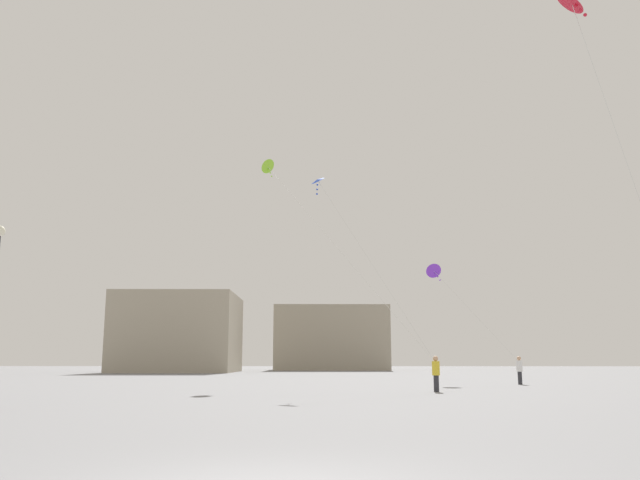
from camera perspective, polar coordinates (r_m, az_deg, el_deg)
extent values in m
cylinder|color=#2D2D33|center=(30.58, 10.20, -12.33)|extent=(0.24, 0.24, 0.73)
cylinder|color=yellow|center=(30.56, 10.16, -11.05)|extent=(0.35, 0.35, 0.64)
sphere|color=tan|center=(30.56, 10.13, -10.23)|extent=(0.24, 0.24, 0.24)
cylinder|color=#2D2D33|center=(40.81, 17.19, -11.53)|extent=(0.24, 0.24, 0.75)
cylinder|color=white|center=(40.80, 17.14, -10.55)|extent=(0.36, 0.36, 0.65)
sphere|color=tan|center=(40.80, 17.10, -9.93)|extent=(0.24, 0.24, 0.24)
cone|color=red|center=(20.95, 21.21, 19.00)|extent=(1.03, 1.12, 0.68)
sphere|color=red|center=(20.78, 21.57, 18.63)|extent=(0.10, 0.10, 0.10)
sphere|color=red|center=(20.61, 21.93, 18.25)|extent=(0.10, 0.10, 0.10)
sphere|color=red|center=(20.44, 22.30, 17.86)|extent=(0.10, 0.10, 0.10)
cylinder|color=silver|center=(21.63, 26.09, 3.88)|extent=(4.54, 3.94, 10.21)
cone|color=#8CD12D|center=(43.76, -4.67, 6.52)|extent=(1.16, 1.21, 0.92)
sphere|color=#8CD12D|center=(43.79, -4.53, 6.22)|extent=(0.10, 0.10, 0.10)
sphere|color=#8CD12D|center=(43.82, -4.40, 5.91)|extent=(0.10, 0.10, 0.10)
sphere|color=#8CD12D|center=(43.86, -4.27, 5.61)|extent=(0.10, 0.10, 0.10)
cylinder|color=silver|center=(36.46, 1.38, -0.51)|extent=(9.24, 11.31, 12.93)
cone|color=purple|center=(43.37, 9.95, -2.65)|extent=(1.08, 0.74, 0.93)
sphere|color=purple|center=(43.37, 10.13, -2.93)|extent=(0.10, 0.10, 0.10)
sphere|color=purple|center=(43.38, 10.32, -3.20)|extent=(0.10, 0.10, 0.10)
sphere|color=purple|center=(43.39, 10.51, -3.48)|extent=(0.10, 0.10, 0.10)
cylinder|color=silver|center=(41.91, 13.40, -6.34)|extent=(4.47, 3.13, 5.95)
cone|color=blue|center=(33.65, -0.21, 5.29)|extent=(1.00, 1.01, 0.49)
sphere|color=blue|center=(33.73, -0.23, 4.89)|extent=(0.10, 0.10, 0.10)
sphere|color=blue|center=(33.81, -0.25, 4.48)|extent=(0.10, 0.10, 0.10)
sphere|color=blue|center=(33.89, -0.27, 4.08)|extent=(0.10, 0.10, 0.10)
cylinder|color=silver|center=(31.67, 4.68, -2.27)|extent=(5.51, 2.11, 9.30)
cube|color=#A39984|center=(81.20, -12.26, -8.03)|extent=(14.37, 15.05, 9.24)
cube|color=#A39984|center=(98.20, 0.94, -8.70)|extent=(16.94, 16.85, 9.09)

